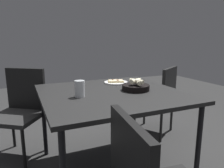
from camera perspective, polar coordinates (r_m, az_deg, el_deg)
The scene contains 7 objects.
ground at distance 2.08m, azimuth -0.18°, elevation -21.85°, with size 8.00×8.00×0.00m, color #2D2D2D.
dining_table at distance 1.80m, azimuth -0.20°, elevation -3.72°, with size 1.15×1.11×0.73m.
pizza_plate at distance 2.13m, azimuth 1.06°, elevation 0.52°, with size 0.24×0.24×0.04m.
bread_basket at distance 1.83m, azimuth 6.41°, elevation -0.72°, with size 0.24×0.24×0.11m.
beer_glass at distance 1.63m, azimuth -8.72°, elevation -1.51°, with size 0.08×0.08×0.13m.
chair_near at distance 2.63m, azimuth 12.59°, elevation -3.22°, with size 0.61×0.61×0.84m.
chair_far at distance 2.29m, azimuth -23.53°, elevation -5.73°, with size 0.61×0.61×0.88m.
Camera 1 is at (0.69, 1.59, 1.16)m, focal length 33.81 mm.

